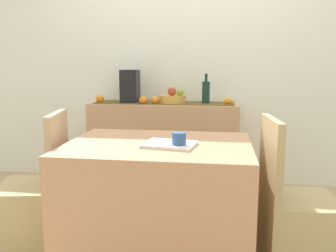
# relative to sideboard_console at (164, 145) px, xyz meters

# --- Properties ---
(ground_plane) EXTENTS (6.40, 6.40, 0.02)m
(ground_plane) POSITION_rel_sideboard_console_xyz_m (0.20, -0.92, -0.42)
(ground_plane) COLOR tan
(ground_plane) RESTS_ON ground
(room_wall_rear) EXTENTS (6.40, 0.06, 2.70)m
(room_wall_rear) POSITION_rel_sideboard_console_xyz_m (0.20, 0.26, 0.94)
(room_wall_rear) COLOR white
(room_wall_rear) RESTS_ON ground
(sideboard_console) EXTENTS (1.40, 0.42, 0.82)m
(sideboard_console) POSITION_rel_sideboard_console_xyz_m (0.00, 0.00, 0.00)
(sideboard_console) COLOR tan
(sideboard_console) RESTS_ON ground
(table_runner) EXTENTS (1.31, 0.32, 0.01)m
(table_runner) POSITION_rel_sideboard_console_xyz_m (0.00, 0.00, 0.41)
(table_runner) COLOR brown
(table_runner) RESTS_ON sideboard_console
(fruit_bowl) EXTENTS (0.25, 0.25, 0.07)m
(fruit_bowl) POSITION_rel_sideboard_console_xyz_m (0.08, 0.00, 0.45)
(fruit_bowl) COLOR gold
(fruit_bowl) RESTS_ON table_runner
(apple_upper) EXTENTS (0.07, 0.07, 0.07)m
(apple_upper) POSITION_rel_sideboard_console_xyz_m (0.06, 0.08, 0.53)
(apple_upper) COLOR gold
(apple_upper) RESTS_ON fruit_bowl
(apple_left) EXTENTS (0.06, 0.06, 0.06)m
(apple_left) POSITION_rel_sideboard_console_xyz_m (0.16, -0.02, 0.52)
(apple_left) COLOR #86B32B
(apple_left) RESTS_ON fruit_bowl
(apple_center) EXTENTS (0.08, 0.08, 0.08)m
(apple_center) POSITION_rel_sideboard_console_xyz_m (0.08, -0.05, 0.53)
(apple_center) COLOR #A63E28
(apple_center) RESTS_ON fruit_bowl
(wine_bottle) EXTENTS (0.07, 0.07, 0.28)m
(wine_bottle) POSITION_rel_sideboard_console_xyz_m (0.39, 0.00, 0.52)
(wine_bottle) COLOR #133225
(wine_bottle) RESTS_ON sideboard_console
(coffee_maker) EXTENTS (0.16, 0.18, 0.31)m
(coffee_maker) POSITION_rel_sideboard_console_xyz_m (-0.33, 0.00, 0.57)
(coffee_maker) COLOR black
(coffee_maker) RESTS_ON sideboard_console
(orange_loose_far) EXTENTS (0.07, 0.07, 0.07)m
(orange_loose_far) POSITION_rel_sideboard_console_xyz_m (0.59, -0.04, 0.44)
(orange_loose_far) COLOR orange
(orange_loose_far) RESTS_ON sideboard_console
(orange_loose_end) EXTENTS (0.08, 0.08, 0.08)m
(orange_loose_end) POSITION_rel_sideboard_console_xyz_m (-0.18, -0.11, 0.45)
(orange_loose_end) COLOR orange
(orange_loose_end) RESTS_ON sideboard_console
(orange_loose_near_bowl) EXTENTS (0.08, 0.08, 0.08)m
(orange_loose_near_bowl) POSITION_rel_sideboard_console_xyz_m (-0.61, -0.06, 0.45)
(orange_loose_near_bowl) COLOR orange
(orange_loose_near_bowl) RESTS_ON sideboard_console
(orange_loose_mid) EXTENTS (0.07, 0.07, 0.07)m
(orange_loose_mid) POSITION_rel_sideboard_console_xyz_m (-0.07, -0.07, 0.45)
(orange_loose_mid) COLOR orange
(orange_loose_mid) RESTS_ON sideboard_console
(dining_table) EXTENTS (1.06, 0.79, 0.74)m
(dining_table) POSITION_rel_sideboard_console_xyz_m (0.18, -1.36, -0.04)
(dining_table) COLOR tan
(dining_table) RESTS_ON ground
(open_book) EXTENTS (0.31, 0.26, 0.02)m
(open_book) POSITION_rel_sideboard_console_xyz_m (0.25, -1.43, 0.34)
(open_book) COLOR white
(open_book) RESTS_ON dining_table
(coffee_cup) EXTENTS (0.08, 0.08, 0.08)m
(coffee_cup) POSITION_rel_sideboard_console_xyz_m (0.31, -1.47, 0.37)
(coffee_cup) COLOR #2D5491
(coffee_cup) RESTS_ON dining_table
(chair_near_window) EXTENTS (0.47, 0.47, 0.90)m
(chair_near_window) POSITION_rel_sideboard_console_xyz_m (-0.61, -1.36, -0.14)
(chair_near_window) COLOR tan
(chair_near_window) RESTS_ON ground
(chair_by_corner) EXTENTS (0.44, 0.44, 0.90)m
(chair_by_corner) POSITION_rel_sideboard_console_xyz_m (0.97, -1.37, -0.14)
(chair_by_corner) COLOR tan
(chair_by_corner) RESTS_ON ground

